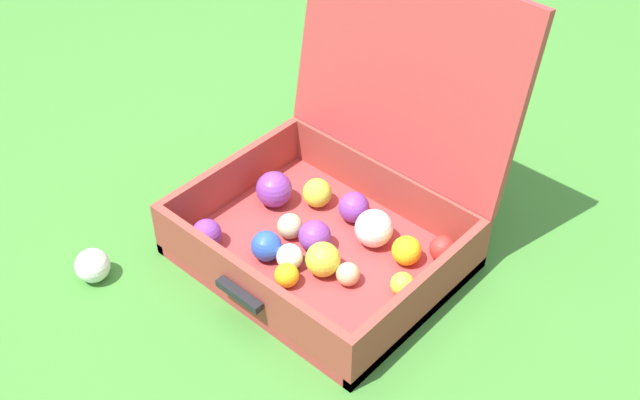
% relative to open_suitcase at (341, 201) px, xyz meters
% --- Properties ---
extents(ground_plane, '(16.00, 16.00, 0.00)m').
position_rel_open_suitcase_xyz_m(ground_plane, '(-0.09, -0.13, -0.12)').
color(ground_plane, '#3D7A2D').
extents(open_suitcase, '(0.53, 0.54, 0.56)m').
position_rel_open_suitcase_xyz_m(open_suitcase, '(0.00, 0.00, 0.00)').
color(open_suitcase, '#B23838').
rests_on(open_suitcase, ground).
extents(stray_ball_on_grass, '(0.07, 0.07, 0.07)m').
position_rel_open_suitcase_xyz_m(stray_ball_on_grass, '(-0.30, -0.42, -0.08)').
color(stray_ball_on_grass, white).
rests_on(stray_ball_on_grass, ground).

